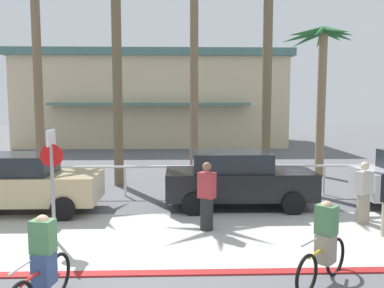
{
  "coord_description": "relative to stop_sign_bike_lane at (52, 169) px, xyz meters",
  "views": [
    {
      "loc": [
        0.69,
        -5.12,
        3.21
      ],
      "look_at": [
        1.05,
        6.0,
        2.03
      ],
      "focal_mm": 38.19,
      "sensor_mm": 36.0,
      "label": 1
    }
  ],
  "objects": [
    {
      "name": "palm_tree_4",
      "position": [
        6.24,
        6.3,
        5.23
      ],
      "size": [
        3.1,
        3.48,
        9.66
      ],
      "color": "brown",
      "rests_on": "ground"
    },
    {
      "name": "stop_sign_bike_lane",
      "position": [
        0.0,
        0.0,
        0.0
      ],
      "size": [
        0.52,
        0.56,
        2.56
      ],
      "color": "gray",
      "rests_on": "ground"
    },
    {
      "name": "rail_fence",
      "position": [
        2.19,
        4.4,
        -0.84
      ],
      "size": [
        20.47,
        0.08,
        1.04
      ],
      "color": "white",
      "rests_on": "ground"
    },
    {
      "name": "cyclist_yellow_1",
      "position": [
        5.43,
        -2.35,
        -0.98
      ],
      "size": [
        1.33,
        1.32,
        1.5
      ],
      "color": "black",
      "rests_on": "ground"
    },
    {
      "name": "ground_plane",
      "position": [
        2.19,
        5.9,
        -1.68
      ],
      "size": [
        80.0,
        80.0,
        0.0
      ],
      "primitive_type": "plane",
      "color": "#5B5B60"
    },
    {
      "name": "curb_paint",
      "position": [
        2.19,
        -1.9,
        -1.66
      ],
      "size": [
        44.0,
        0.24,
        0.03
      ],
      "primitive_type": "cube",
      "color": "maroon",
      "rests_on": "ground"
    },
    {
      "name": "building_backdrop",
      "position": [
        1.0,
        22.58,
        1.68
      ],
      "size": [
        19.15,
        10.8,
        6.66
      ],
      "color": "beige",
      "rests_on": "ground"
    },
    {
      "name": "palm_tree_3",
      "position": [
        3.56,
        8.56,
        5.72
      ],
      "size": [
        3.4,
        2.95,
        10.15
      ],
      "color": "#756047",
      "rests_on": "ground"
    },
    {
      "name": "palm_tree_1",
      "position": [
        -2.84,
        7.81,
        4.48
      ],
      "size": [
        3.07,
        3.26,
        8.57
      ],
      "color": "#756047",
      "rests_on": "ground"
    },
    {
      "name": "cyclist_red_0",
      "position": [
        0.76,
        -3.09,
        -0.98
      ],
      "size": [
        0.46,
        1.79,
        1.5
      ],
      "color": "black",
      "rests_on": "ground"
    },
    {
      "name": "sidewalk_strip",
      "position": [
        2.19,
        0.1,
        -1.67
      ],
      "size": [
        44.0,
        4.0,
        0.02
      ],
      "primitive_type": "cube",
      "color": "beige",
      "rests_on": "ground"
    },
    {
      "name": "palm_tree_5",
      "position": [
        8.79,
        7.81,
        3.26
      ],
      "size": [
        3.0,
        3.64,
        6.28
      ],
      "color": "#846B4C",
      "rests_on": "ground"
    },
    {
      "name": "palm_tree_2",
      "position": [
        0.61,
        6.2,
        4.51
      ],
      "size": [
        3.14,
        3.69,
        8.09
      ],
      "color": "brown",
      "rests_on": "ground"
    },
    {
      "name": "pedestrian_1",
      "position": [
        3.56,
        0.62,
        -0.88
      ],
      "size": [
        0.48,
        0.44,
        1.72
      ],
      "color": "#232326",
      "rests_on": "ground"
    },
    {
      "name": "pedestrian_2",
      "position": [
        7.7,
        1.07,
        -0.92
      ],
      "size": [
        0.47,
        0.42,
        1.64
      ],
      "color": "gray",
      "rests_on": "ground"
    },
    {
      "name": "car_tan_1",
      "position": [
        -1.69,
        2.45,
        -0.81
      ],
      "size": [
        4.4,
        2.02,
        1.69
      ],
      "color": "tan",
      "rests_on": "ground"
    },
    {
      "name": "car_black_2",
      "position": [
        4.63,
        2.83,
        -0.81
      ],
      "size": [
        4.4,
        2.02,
        1.69
      ],
      "color": "black",
      "rests_on": "ground"
    }
  ]
}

